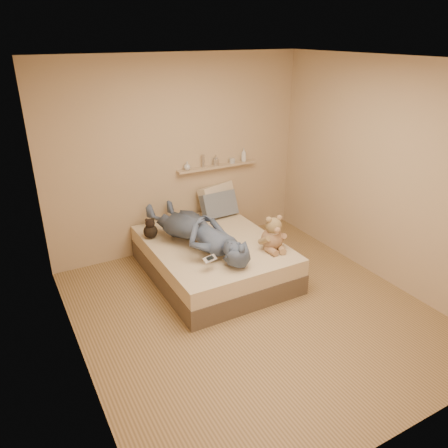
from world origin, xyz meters
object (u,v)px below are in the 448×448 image
bed (213,258)px  pillow_cream (218,199)px  game_console (210,259)px  dark_plush (150,229)px  person (197,230)px  teddy_bear (273,236)px  pillow_grey (219,205)px  wall_shelf (217,166)px

bed → pillow_cream: (0.51, 0.83, 0.43)m
game_console → bed: bearing=59.8°
dark_plush → game_console: bearing=-75.4°
pillow_cream → person: (-0.72, -0.83, 0.00)m
dark_plush → bed: bearing=-37.3°
bed → game_console: size_ratio=11.23×
game_console → pillow_cream: 1.67m
teddy_bear → pillow_cream: 1.35m
bed → person: 0.48m
game_console → pillow_cream: (0.86, 1.43, 0.06)m
game_console → pillow_cream: pillow_cream is taller
dark_plush → pillow_grey: (1.08, 0.21, 0.05)m
game_console → pillow_grey: pillow_grey is taller
person → wall_shelf: wall_shelf is taller
wall_shelf → bed: bearing=-121.2°
pillow_grey → wall_shelf: wall_shelf is taller
pillow_grey → person: person is taller
person → teddy_bear: bearing=133.3°
pillow_grey → wall_shelf: bearing=66.4°
teddy_bear → pillow_grey: size_ratio=0.87×
teddy_bear → dark_plush: teddy_bear is taller
game_console → pillow_cream: bearing=59.0°
pillow_grey → wall_shelf: size_ratio=0.42×
teddy_bear → person: bearing=144.7°
bed → dark_plush: 0.86m
game_console → wall_shelf: 1.83m
pillow_cream → wall_shelf: bearing=62.0°
pillow_grey → wall_shelf: 0.54m
game_console → dark_plush: (-0.28, 1.08, -0.02)m
pillow_cream → pillow_grey: pillow_cream is taller
person → wall_shelf: bearing=-141.7°
dark_plush → pillow_cream: (1.14, 0.35, 0.08)m
teddy_bear → dark_plush: size_ratio=1.60×
teddy_bear → game_console: bearing=-174.8°
bed → person: bearing=178.9°
game_console → person: 0.62m
game_console → person: size_ratio=0.10×
game_console → dark_plush: 1.11m
pillow_grey → bed: bearing=-123.4°
person → game_console: bearing=66.1°
bed → wall_shelf: size_ratio=1.58×
pillow_cream → pillow_grey: bearing=-110.9°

